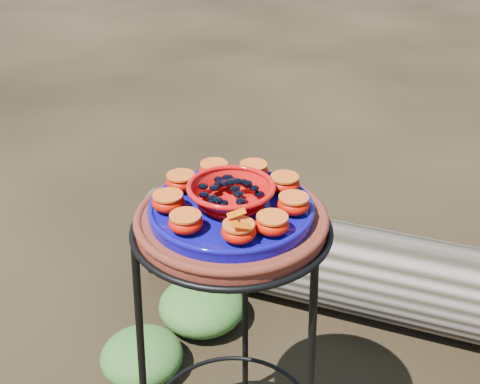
# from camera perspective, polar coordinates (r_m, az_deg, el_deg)

# --- Properties ---
(plant_stand) EXTENTS (0.44, 0.44, 0.70)m
(plant_stand) POSITION_cam_1_polar(r_m,az_deg,el_deg) (1.42, -0.72, -15.40)
(plant_stand) COLOR black
(plant_stand) RESTS_ON ground
(terracotta_saucer) EXTENTS (0.38, 0.38, 0.03)m
(terracotta_saucer) POSITION_cam_1_polar(r_m,az_deg,el_deg) (1.19, -0.82, -2.81)
(terracotta_saucer) COLOR #3C1B0B
(terracotta_saucer) RESTS_ON plant_stand
(cobalt_plate) EXTENTS (0.32, 0.32, 0.02)m
(cobalt_plate) POSITION_cam_1_polar(r_m,az_deg,el_deg) (1.17, -0.83, -1.73)
(cobalt_plate) COLOR #060660
(cobalt_plate) RESTS_ON terracotta_saucer
(red_bowl) EXTENTS (0.16, 0.16, 0.04)m
(red_bowl) POSITION_cam_1_polar(r_m,az_deg,el_deg) (1.16, -0.84, -0.33)
(red_bowl) COLOR red
(red_bowl) RESTS_ON cobalt_plate
(glass_gems) EXTENTS (0.13, 0.13, 0.02)m
(glass_gems) POSITION_cam_1_polar(r_m,az_deg,el_deg) (1.14, -0.86, 1.11)
(glass_gems) COLOR black
(glass_gems) RESTS_ON red_bowl
(orange_half_0) EXTENTS (0.06, 0.06, 0.03)m
(orange_half_0) POSITION_cam_1_polar(r_m,az_deg,el_deg) (1.06, -0.13, -3.80)
(orange_half_0) COLOR #C60600
(orange_half_0) RESTS_ON cobalt_plate
(orange_half_1) EXTENTS (0.06, 0.06, 0.03)m
(orange_half_1) POSITION_cam_1_polar(r_m,az_deg,el_deg) (1.08, 3.05, -3.08)
(orange_half_1) COLOR #C60600
(orange_half_1) RESTS_ON cobalt_plate
(orange_half_2) EXTENTS (0.06, 0.06, 0.03)m
(orange_half_2) POSITION_cam_1_polar(r_m,az_deg,el_deg) (1.14, 5.08, -1.18)
(orange_half_2) COLOR #C60600
(orange_half_2) RESTS_ON cobalt_plate
(orange_half_3) EXTENTS (0.06, 0.06, 0.03)m
(orange_half_3) POSITION_cam_1_polar(r_m,az_deg,el_deg) (1.21, 4.24, 0.79)
(orange_half_3) COLOR #C60600
(orange_half_3) RESTS_ON cobalt_plate
(orange_half_4) EXTENTS (0.06, 0.06, 0.03)m
(orange_half_4) POSITION_cam_1_polar(r_m,az_deg,el_deg) (1.26, 1.28, 2.00)
(orange_half_4) COLOR #C60600
(orange_half_4) RESTS_ON cobalt_plate
(orange_half_5) EXTENTS (0.06, 0.06, 0.03)m
(orange_half_5) POSITION_cam_1_polar(r_m,az_deg,el_deg) (1.26, -2.48, 2.06)
(orange_half_5) COLOR #C60600
(orange_half_5) RESTS_ON cobalt_plate
(orange_half_6) EXTENTS (0.06, 0.06, 0.03)m
(orange_half_6) POSITION_cam_1_polar(r_m,az_deg,el_deg) (1.22, -5.62, 0.95)
(orange_half_6) COLOR #C60600
(orange_half_6) RESTS_ON cobalt_plate
(orange_half_7) EXTENTS (0.06, 0.06, 0.03)m
(orange_half_7) POSITION_cam_1_polar(r_m,az_deg,el_deg) (1.15, -6.81, -0.97)
(orange_half_7) COLOR #C60600
(orange_half_7) RESTS_ON cobalt_plate
(orange_half_8) EXTENTS (0.06, 0.06, 0.03)m
(orange_half_8) POSITION_cam_1_polar(r_m,az_deg,el_deg) (1.09, -5.17, -2.92)
(orange_half_8) COLOR #C60600
(orange_half_8) RESTS_ON cobalt_plate
(butterfly) EXTENTS (0.08, 0.07, 0.01)m
(butterfly) POSITION_cam_1_polar(r_m,az_deg,el_deg) (1.04, -0.13, -2.72)
(butterfly) COLOR #CF4F02
(butterfly) RESTS_ON orange_half_0
(driftwood_log) EXTENTS (1.63, 0.74, 0.30)m
(driftwood_log) POSITION_cam_1_polar(r_m,az_deg,el_deg) (2.04, 11.80, -7.39)
(driftwood_log) COLOR black
(driftwood_log) RESTS_ON ground
(foliage_left) EXTENTS (0.24, 0.24, 0.12)m
(foliage_left) POSITION_cam_1_polar(r_m,az_deg,el_deg) (1.86, -9.31, -14.99)
(foliage_left) COLOR #274F19
(foliage_left) RESTS_ON ground
(foliage_back) EXTENTS (0.28, 0.28, 0.14)m
(foliage_back) POSITION_cam_1_polar(r_m,az_deg,el_deg) (1.99, -3.63, -10.56)
(foliage_back) COLOR #274F19
(foliage_back) RESTS_ON ground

